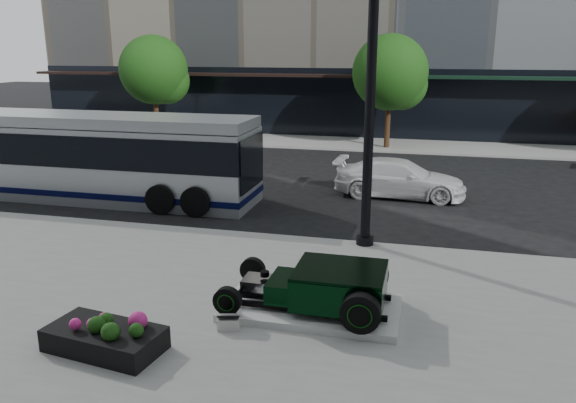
% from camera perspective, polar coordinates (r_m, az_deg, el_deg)
% --- Properties ---
extents(ground, '(120.00, 120.00, 0.00)m').
position_cam_1_polar(ground, '(17.30, 3.22, -1.87)').
color(ground, black).
rests_on(ground, ground).
extents(sidewalk_far, '(70.00, 4.00, 0.12)m').
position_cam_1_polar(sidewalk_far, '(30.81, 8.24, 5.76)').
color(sidewalk_far, gray).
rests_on(sidewalk_far, ground).
extents(street_trees, '(29.80, 3.80, 5.70)m').
position_cam_1_polar(street_trees, '(29.40, 10.59, 12.49)').
color(street_trees, black).
rests_on(street_trees, sidewalk_far).
extents(display_plinth, '(3.40, 1.80, 0.15)m').
position_cam_1_polar(display_plinth, '(11.19, 2.41, -10.76)').
color(display_plinth, silver).
rests_on(display_plinth, sidewalk_near).
extents(hot_rod, '(3.22, 2.00, 0.81)m').
position_cam_1_polar(hot_rod, '(10.92, 4.16, -8.56)').
color(hot_rod, black).
rests_on(hot_rod, display_plinth).
extents(info_plaque, '(0.47, 0.40, 0.31)m').
position_cam_1_polar(info_plaque, '(10.62, -6.06, -12.06)').
color(info_plaque, silver).
rests_on(info_plaque, sidewalk_near).
extents(lamppost, '(0.45, 0.45, 8.27)m').
position_cam_1_polar(lamppost, '(14.15, 8.36, 10.44)').
color(lamppost, black).
rests_on(lamppost, sidewalk_near).
extents(flower_planter, '(2.10, 1.26, 0.64)m').
position_cam_1_polar(flower_planter, '(10.32, -18.12, -12.94)').
color(flower_planter, black).
rests_on(flower_planter, sidewalk_near).
extents(transit_bus, '(12.12, 2.88, 2.92)m').
position_cam_1_polar(transit_bus, '(20.78, -19.76, 4.40)').
color(transit_bus, '#B4B8BE').
rests_on(transit_bus, ground).
extents(white_sedan, '(4.63, 2.01, 1.33)m').
position_cam_1_polar(white_sedan, '(20.20, 11.28, 2.33)').
color(white_sedan, white).
rests_on(white_sedan, ground).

